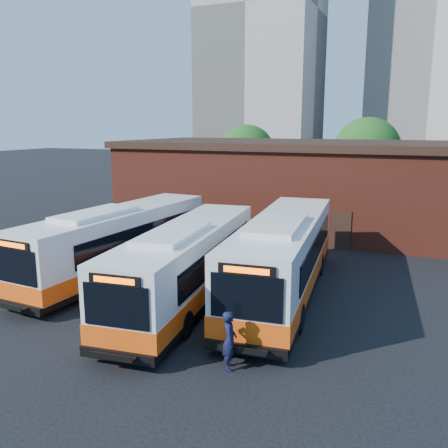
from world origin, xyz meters
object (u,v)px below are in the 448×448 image
at_px(bus_west, 118,244).
at_px(transit_worker, 230,340).
at_px(bus_midwest, 187,266).
at_px(bus_mideast, 283,259).

xyz_separation_m(bus_west, transit_worker, (8.93, -6.70, -0.66)).
relative_size(bus_west, transit_worker, 6.91).
bearing_deg(bus_midwest, bus_west, 151.80).
relative_size(bus_midwest, bus_mideast, 0.94).
bearing_deg(bus_west, bus_mideast, 6.00).
relative_size(bus_midwest, transit_worker, 6.79).
bearing_deg(bus_midwest, bus_mideast, 26.71).
xyz_separation_m(bus_west, bus_midwest, (5.01, -1.99, -0.03)).
xyz_separation_m(bus_midwest, transit_worker, (3.92, -4.71, -0.63)).
height_order(bus_midwest, transit_worker, bus_midwest).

